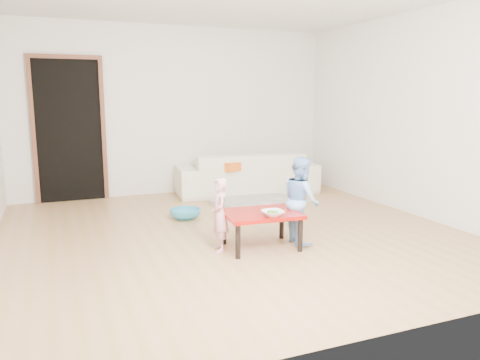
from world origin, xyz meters
TOP-DOWN VIEW (x-y plane):
  - floor at (0.00, 0.00)m, footprint 5.00×5.00m
  - back_wall at (0.00, 2.50)m, footprint 5.00×0.02m
  - right_wall at (2.50, 0.00)m, footprint 0.02×5.00m
  - doorway at (-1.60, 2.48)m, footprint 1.02×0.08m
  - sofa at (1.01, 2.05)m, footprint 2.30×1.10m
  - cushion at (0.70, 1.85)m, footprint 0.61×0.58m
  - red_table at (0.08, -0.57)m, footprint 0.79×0.61m
  - bowl at (0.12, -0.76)m, footprint 0.22×0.22m
  - broccoli at (0.12, -0.76)m, footprint 0.12×0.12m
  - child_pink at (-0.34, -0.50)m, footprint 0.22×0.29m
  - child_blue at (0.55, -0.56)m, footprint 0.40×0.48m
  - basin at (-0.33, 0.83)m, footprint 0.39×0.39m
  - blanket at (0.86, 1.25)m, footprint 1.34×1.22m

SIDE VIEW (x-z plane):
  - floor at x=0.00m, z-range -0.01..0.01m
  - blanket at x=0.86m, z-range 0.00..0.06m
  - basin at x=-0.33m, z-range 0.00..0.12m
  - red_table at x=0.08m, z-range 0.00..0.38m
  - sofa at x=1.01m, z-range 0.00..0.65m
  - child_pink at x=-0.34m, z-range 0.00..0.74m
  - bowl at x=0.12m, z-range 0.38..0.43m
  - broccoli at x=0.12m, z-range 0.38..0.43m
  - child_blue at x=0.55m, z-range 0.00..0.92m
  - cushion at x=0.70m, z-range 0.43..0.56m
  - doorway at x=-1.60m, z-range -0.03..2.08m
  - back_wall at x=0.00m, z-range 0.00..2.60m
  - right_wall at x=2.50m, z-range 0.00..2.60m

